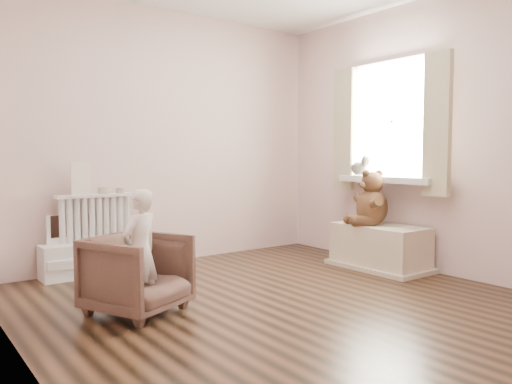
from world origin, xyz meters
TOP-DOWN VIEW (x-y plane):
  - floor at (0.00, 0.00)m, footprint 3.60×3.60m
  - back_wall at (0.00, 1.80)m, footprint 3.60×0.02m
  - left_wall at (-1.80, 0.00)m, footprint 0.02×3.60m
  - right_wall at (1.80, 0.00)m, footprint 0.02×3.60m
  - window at (1.76, 0.30)m, footprint 0.03×0.90m
  - window_sill at (1.67, 0.30)m, footprint 0.22×1.10m
  - curtain_left at (1.65, -0.27)m, footprint 0.06×0.26m
  - curtain_right at (1.65, 0.87)m, footprint 0.06×0.26m
  - radiator at (-0.80, 1.68)m, footprint 0.71×0.14m
  - paper_doll at (-0.93, 1.68)m, footprint 0.18×0.02m
  - tin_a at (-0.72, 1.68)m, footprint 0.10×0.10m
  - tin_b at (-0.56, 1.68)m, footprint 0.08×0.08m
  - toy_vanity at (-1.12, 1.65)m, footprint 0.37×0.26m
  - armchair at (-0.97, 0.34)m, footprint 0.79×0.80m
  - child at (-0.97, 0.29)m, footprint 0.37×0.32m
  - toy_bench at (1.52, 0.25)m, footprint 0.48×0.91m
  - teddy_bear at (1.49, 0.33)m, footprint 0.53×0.48m
  - plush_cat at (1.66, 0.65)m, footprint 0.24×0.29m

SIDE VIEW (x-z plane):
  - floor at x=0.00m, z-range -0.01..0.01m
  - toy_bench at x=1.52m, z-range -0.01..0.41m
  - toy_vanity at x=-1.12m, z-range -0.01..0.56m
  - armchair at x=-0.97m, z-range 0.00..0.55m
  - radiator at x=-0.80m, z-range 0.01..0.77m
  - child at x=-0.97m, z-range 0.02..0.88m
  - teddy_bear at x=1.49m, z-range 0.40..0.94m
  - tin_b at x=-0.56m, z-range 0.75..0.80m
  - tin_a at x=-0.72m, z-range 0.75..0.81m
  - window_sill at x=1.67m, z-range 0.84..0.90m
  - paper_doll at x=-0.93m, z-range 0.75..1.05m
  - plush_cat at x=1.66m, z-range 0.90..1.10m
  - back_wall at x=0.00m, z-range 0.00..2.60m
  - left_wall at x=-1.80m, z-range 0.00..2.60m
  - right_wall at x=1.80m, z-range 0.00..2.60m
  - curtain_left at x=1.65m, z-range 0.74..2.04m
  - curtain_right at x=1.65m, z-range 0.74..2.04m
  - window at x=1.76m, z-range 0.90..2.00m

